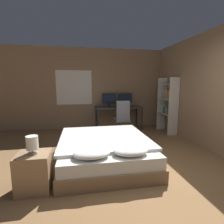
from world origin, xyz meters
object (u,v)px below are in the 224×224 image
at_px(bed, 105,150).
at_px(desk, 119,109).
at_px(monitor_left, 109,99).
at_px(monitor_right, 125,99).
at_px(bookshelf, 169,103).
at_px(computer_mouse, 128,107).
at_px(nightstand, 34,172).
at_px(bedside_lamp, 32,143).
at_px(keyboard, 120,107).
at_px(office_chair, 122,122).

xyz_separation_m(bed, desk, (0.82, 2.42, 0.44)).
distance_m(monitor_left, monitor_right, 0.56).
xyz_separation_m(monitor_right, bookshelf, (1.13, -0.96, -0.08)).
bearing_deg(bookshelf, desk, 152.72).
distance_m(monitor_right, computer_mouse, 0.51).
height_order(nightstand, computer_mouse, computer_mouse).
distance_m(nightstand, bedside_lamp, 0.42).
xyz_separation_m(desk, monitor_left, (-0.28, 0.23, 0.33)).
bearing_deg(keyboard, nightstand, -123.18).
distance_m(monitor_right, keyboard, 0.59).
bearing_deg(nightstand, monitor_left, 64.21).
bearing_deg(desk, keyboard, -90.00).
relative_size(monitor_right, bookshelf, 0.28).
bearing_deg(desk, bedside_lamp, -121.25).
height_order(bed, bedside_lamp, bedside_lamp).
bearing_deg(desk, bookshelf, -27.28).
relative_size(desk, office_chair, 1.50).
relative_size(nightstand, monitor_left, 1.13).
distance_m(desk, keyboard, 0.25).
height_order(bedside_lamp, keyboard, bedside_lamp).
relative_size(bed, computer_mouse, 28.84).
height_order(desk, office_chair, office_chair).
height_order(bed, office_chair, office_chair).
distance_m(nightstand, monitor_left, 3.86).
distance_m(monitor_left, bookshelf, 1.95).
xyz_separation_m(bedside_lamp, keyboard, (1.93, 2.95, 0.08)).
height_order(monitor_left, computer_mouse, monitor_left).
bearing_deg(monitor_right, nightstand, -122.93).
bearing_deg(desk, bed, -108.62).
relative_size(bed, nightstand, 3.69).
bearing_deg(monitor_left, office_chair, -77.81).
xyz_separation_m(bedside_lamp, desk, (1.93, 3.18, -0.02)).
height_order(monitor_left, monitor_right, same).
distance_m(bed, desk, 2.59).
relative_size(keyboard, office_chair, 0.34).
relative_size(monitor_left, office_chair, 0.47).
xyz_separation_m(keyboard, bookshelf, (1.41, -0.50, 0.16)).
distance_m(bedside_lamp, office_chair, 3.07).
relative_size(bed, bedside_lamp, 7.98).
xyz_separation_m(desk, keyboard, (-0.00, -0.23, 0.10)).
height_order(bed, bookshelf, bookshelf).
bearing_deg(bedside_lamp, computer_mouse, 53.33).
bearing_deg(bedside_lamp, monitor_right, 57.07).
xyz_separation_m(keyboard, computer_mouse, (0.27, 0.00, 0.01)).
xyz_separation_m(desk, monitor_right, (0.28, 0.23, 0.33)).
bearing_deg(bed, monitor_left, 78.60).
bearing_deg(bed, bookshelf, 37.25).
height_order(bed, monitor_right, monitor_right).
distance_m(nightstand, computer_mouse, 3.71).
bearing_deg(office_chair, desk, 85.03).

